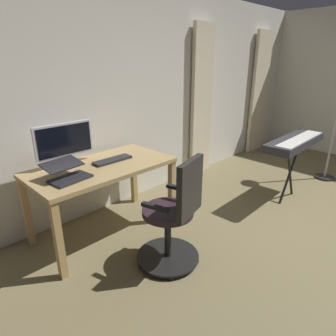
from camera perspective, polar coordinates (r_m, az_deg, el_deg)
The scene contains 9 objects.
back_room_partition at distance 4.08m, azimuth 0.48°, elevation 14.51°, with size 6.19×0.10×2.54m, color silver.
curtain_left_panel at distance 5.86m, azimuth 17.41°, elevation 13.73°, with size 0.49×0.06×2.17m, color beige.
curtain_right_panel at distance 4.44m, azimuth 6.61°, elevation 12.51°, with size 0.42×0.06×2.17m, color beige.
desk at distance 2.92m, azimuth -12.80°, elevation -1.21°, with size 1.37×0.74×0.74m.
office_chair at distance 2.49m, azimuth 1.26°, elevation -9.68°, with size 0.56×0.56×0.99m.
computer_monitor at distance 2.93m, azimuth -19.57°, elevation 4.89°, with size 0.57×0.18×0.40m.
computer_keyboard at distance 2.97m, azimuth -10.80°, elevation 1.54°, with size 0.41×0.12×0.02m, color #232328.
laptop at distance 2.63m, azimuth -19.11°, elevation -1.00°, with size 0.37×0.34×0.15m.
piano_keyboard at distance 3.85m, azimuth 23.57°, elevation 4.47°, with size 1.10×0.35×0.82m.
Camera 1 is at (2.89, 0.04, 1.72)m, focal length 31.14 mm.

